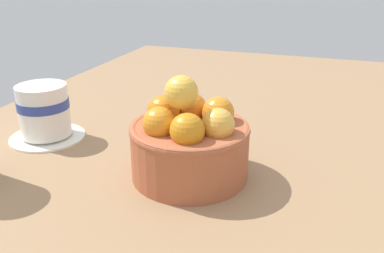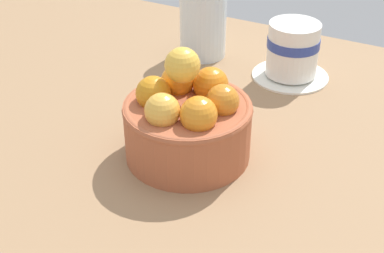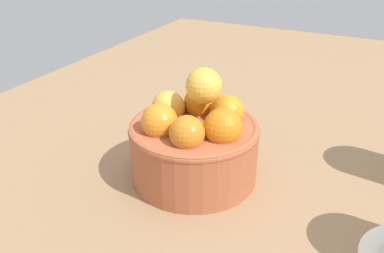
# 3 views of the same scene
# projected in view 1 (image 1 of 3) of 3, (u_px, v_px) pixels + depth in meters

# --- Properties ---
(ground_plane) EXTENTS (1.49, 0.83, 0.05)m
(ground_plane) POSITION_uv_depth(u_px,v_px,m) (190.00, 190.00, 0.53)
(ground_plane) COLOR #997551
(terracotta_bowl) EXTENTS (0.15, 0.15, 0.13)m
(terracotta_bowl) POSITION_uv_depth(u_px,v_px,m) (189.00, 141.00, 0.50)
(terracotta_bowl) COLOR #AD5938
(terracotta_bowl) RESTS_ON ground_plane
(coffee_cup) EXTENTS (0.11, 0.11, 0.08)m
(coffee_cup) POSITION_uv_depth(u_px,v_px,m) (44.00, 113.00, 0.61)
(coffee_cup) COLOR white
(coffee_cup) RESTS_ON ground_plane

